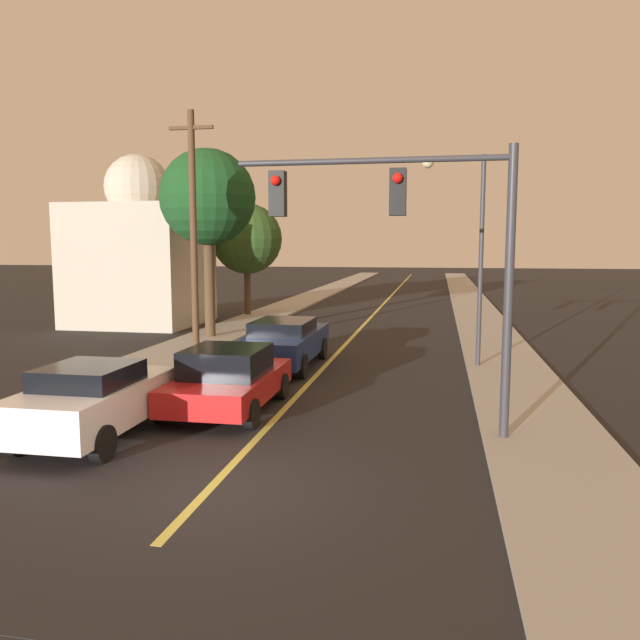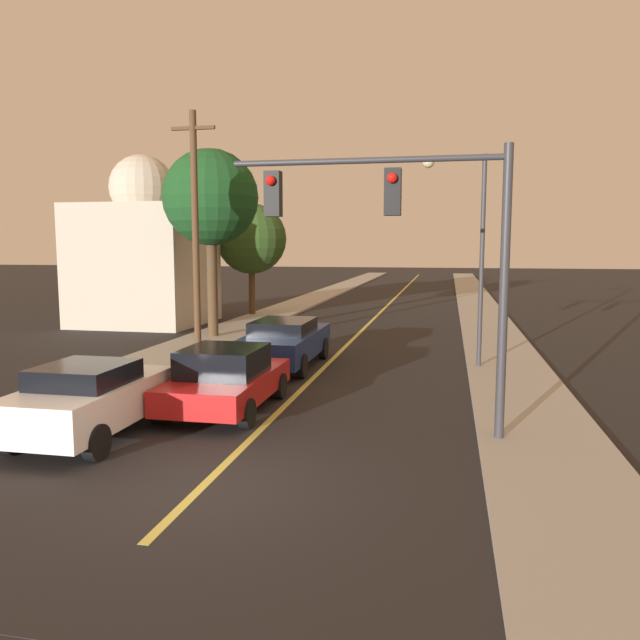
% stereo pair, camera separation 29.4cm
% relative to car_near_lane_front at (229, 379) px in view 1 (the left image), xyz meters
% --- Properties ---
extents(ground_plane, '(200.00, 200.00, 0.00)m').
position_rel_car_near_lane_front_xyz_m(ground_plane, '(1.24, -4.49, -0.77)').
color(ground_plane, black).
extents(road_surface, '(8.86, 80.00, 0.01)m').
position_rel_car_near_lane_front_xyz_m(road_surface, '(1.24, 31.51, -0.76)').
color(road_surface, black).
rests_on(road_surface, ground).
extents(sidewalk_left, '(2.50, 80.00, 0.12)m').
position_rel_car_near_lane_front_xyz_m(sidewalk_left, '(-4.44, 31.51, -0.71)').
color(sidewalk_left, '#9E998E').
rests_on(sidewalk_left, ground).
extents(sidewalk_right, '(2.50, 80.00, 0.12)m').
position_rel_car_near_lane_front_xyz_m(sidewalk_right, '(6.92, 31.51, -0.71)').
color(sidewalk_right, '#9E998E').
rests_on(sidewalk_right, ground).
extents(car_near_lane_front, '(2.08, 4.26, 1.52)m').
position_rel_car_near_lane_front_xyz_m(car_near_lane_front, '(0.00, 0.00, 0.00)').
color(car_near_lane_front, red).
rests_on(car_near_lane_front, ground).
extents(car_near_lane_second, '(2.06, 5.16, 1.53)m').
position_rel_car_near_lane_front_xyz_m(car_near_lane_second, '(0.00, 5.39, 0.05)').
color(car_near_lane_second, navy).
rests_on(car_near_lane_second, ground).
extents(car_outer_lane_front, '(1.94, 3.97, 1.53)m').
position_rel_car_near_lane_front_xyz_m(car_outer_lane_front, '(-1.95, -2.50, 0.04)').
color(car_outer_lane_front, white).
rests_on(car_outer_lane_front, ground).
extents(traffic_signal_mast, '(5.43, 0.42, 5.62)m').
position_rel_car_near_lane_front_xyz_m(traffic_signal_mast, '(4.24, -1.21, 3.42)').
color(traffic_signal_mast, '#333338').
rests_on(traffic_signal_mast, ground).
extents(streetlamp_right, '(1.92, 0.36, 6.46)m').
position_rel_car_near_lane_front_xyz_m(streetlamp_right, '(5.54, 6.25, 3.56)').
color(streetlamp_right, '#333338').
rests_on(streetlamp_right, ground).
extents(utility_pole_left, '(1.60, 0.24, 8.38)m').
position_rel_car_near_lane_front_xyz_m(utility_pole_left, '(-3.79, 7.42, 3.70)').
color(utility_pole_left, '#513823').
rests_on(utility_pole_left, ground).
extents(tree_left_near, '(3.88, 3.88, 7.60)m').
position_rel_car_near_lane_front_xyz_m(tree_left_near, '(-4.50, 10.72, 4.97)').
color(tree_left_near, '#4C3823').
rests_on(tree_left_near, ground).
extents(tree_left_far, '(3.79, 3.79, 5.97)m').
position_rel_car_near_lane_front_xyz_m(tree_left_far, '(-5.43, 18.91, 3.42)').
color(tree_left_far, '#4C3823').
rests_on(tree_left_far, ground).
extents(domed_building_left, '(5.69, 5.69, 8.17)m').
position_rel_car_near_lane_front_xyz_m(domed_building_left, '(-9.54, 14.70, 2.63)').
color(domed_building_left, '#BCB29E').
rests_on(domed_building_left, ground).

